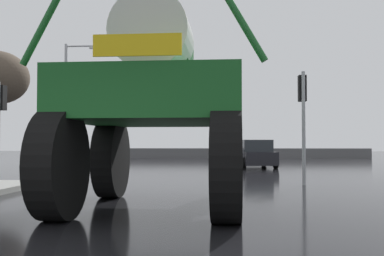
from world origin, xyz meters
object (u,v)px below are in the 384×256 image
traffic_signal_near_right (303,102)px  streetlight_far_left (68,96)px  sedan_ahead (254,154)px  oversize_sprayer (158,107)px  traffic_signal_near_left (1,109)px

traffic_signal_near_right → streetlight_far_left: (-12.65, 14.16, 1.75)m
sedan_ahead → traffic_signal_near_right: bearing=176.1°
sedan_ahead → streetlight_far_left: size_ratio=0.55×
oversize_sprayer → sedan_ahead: bearing=-9.4°
oversize_sprayer → sedan_ahead: 16.70m
sedan_ahead → streetlight_far_left: 12.81m
oversize_sprayer → streetlight_far_left: (-8.79, 19.81, 2.33)m
traffic_signal_near_left → streetlight_far_left: streetlight_far_left is taller
traffic_signal_near_left → sedan_ahead: bearing=49.5°
oversize_sprayer → traffic_signal_near_right: (3.86, 5.64, 0.59)m
oversize_sprayer → traffic_signal_near_right: bearing=-33.4°
oversize_sprayer → traffic_signal_near_left: size_ratio=1.58×
traffic_signal_near_left → streetlight_far_left: bearing=100.5°
traffic_signal_near_left → traffic_signal_near_right: size_ratio=0.94×
traffic_signal_near_left → traffic_signal_near_right: traffic_signal_near_right is taller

